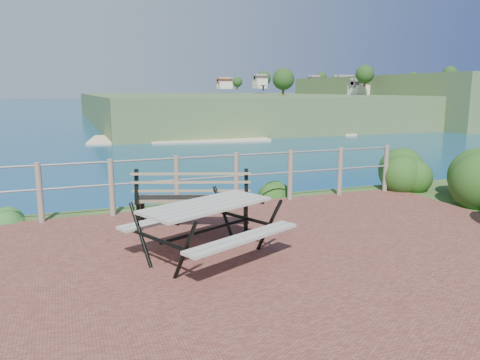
% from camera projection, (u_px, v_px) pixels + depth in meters
% --- Properties ---
extents(ground, '(10.00, 7.00, 0.12)m').
position_uv_depth(ground, '(243.00, 278.00, 5.51)').
color(ground, brown).
rests_on(ground, ground).
extents(ocean, '(1200.00, 1200.00, 0.00)m').
position_uv_depth(ocean, '(65.00, 95.00, 189.10)').
color(ocean, '#135376').
rests_on(ocean, ground).
extents(safety_railing, '(9.40, 0.10, 1.00)m').
position_uv_depth(safety_railing, '(177.00, 180.00, 8.48)').
color(safety_railing, '#6B5B4C').
rests_on(safety_railing, ground).
extents(distant_bay, '(290.00, 232.36, 24.00)m').
position_uv_depth(distant_bay, '(407.00, 97.00, 252.05)').
color(distant_bay, '#3D5C2E').
rests_on(distant_bay, ground).
extents(picnic_table, '(1.86, 1.38, 0.73)m').
position_uv_depth(picnic_table, '(207.00, 225.00, 6.04)').
color(picnic_table, gray).
rests_on(picnic_table, ground).
extents(park_bench, '(1.83, 1.01, 1.00)m').
position_uv_depth(park_bench, '(193.00, 189.00, 7.28)').
color(park_bench, brown).
rests_on(park_bench, ground).
extents(shrub_right_front, '(1.24, 1.24, 1.76)m').
position_uv_depth(shrub_right_front, '(473.00, 202.00, 9.26)').
color(shrub_right_front, '#224916').
rests_on(shrub_right_front, ground).
extents(shrub_right_edge, '(1.15, 1.15, 1.64)m').
position_uv_depth(shrub_right_edge, '(397.00, 188.00, 10.54)').
color(shrub_right_edge, '#224916').
rests_on(shrub_right_edge, ground).
extents(shrub_lip_west, '(0.70, 0.70, 0.42)m').
position_uv_depth(shrub_lip_west, '(7.00, 219.00, 8.03)').
color(shrub_lip_west, '#215922').
rests_on(shrub_lip_west, ground).
extents(shrub_lip_east, '(0.66, 0.66, 0.36)m').
position_uv_depth(shrub_lip_east, '(266.00, 193.00, 10.05)').
color(shrub_lip_east, '#224916').
rests_on(shrub_lip_east, ground).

